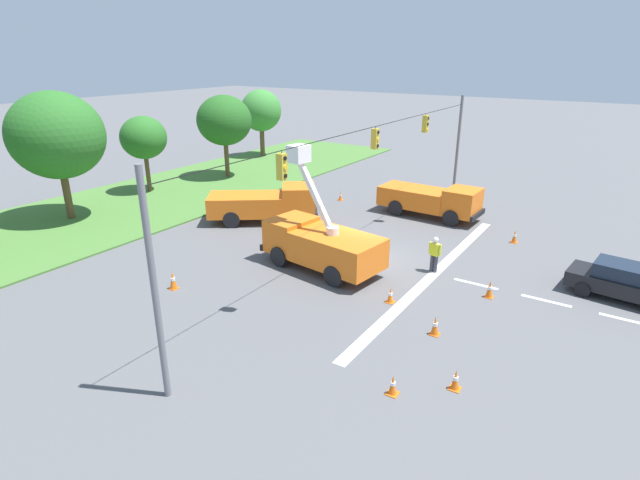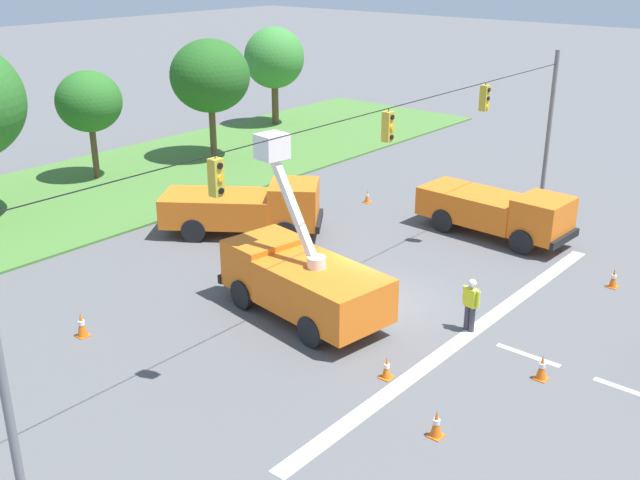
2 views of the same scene
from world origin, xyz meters
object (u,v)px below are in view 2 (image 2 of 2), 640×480
object	(u,v)px
utility_truck_support_near	(497,210)
traffic_cone_mid_left	(614,278)
traffic_cone_far_left	(542,367)
traffic_cone_lane_edge_a	(367,197)
utility_truck_support_far	(247,207)
traffic_cone_foreground_left	(387,368)
traffic_cone_foreground_right	(82,324)
traffic_cone_lane_edge_b	(436,423)
utility_truck_bucket_lift	(302,278)
tree_east_end	(274,58)
tree_east	(89,102)
tree_far_east	(210,76)
road_worker	(471,302)

from	to	relation	value
utility_truck_support_near	traffic_cone_mid_left	world-z (taller)	utility_truck_support_near
traffic_cone_far_left	traffic_cone_lane_edge_a	bearing A→B (deg)	54.27
utility_truck_support_far	traffic_cone_mid_left	size ratio (longest dim) A/B	9.43
traffic_cone_foreground_left	utility_truck_support_near	bearing A→B (deg)	13.76
traffic_cone_foreground_left	traffic_cone_foreground_right	size ratio (longest dim) A/B	0.81
traffic_cone_foreground_left	traffic_cone_lane_edge_b	size ratio (longest dim) A/B	0.89
utility_truck_bucket_lift	traffic_cone_foreground_left	size ratio (longest dim) A/B	9.50
tree_east_end	traffic_cone_far_left	size ratio (longest dim) A/B	8.47
utility_truck_support_far	traffic_cone_lane_edge_a	world-z (taller)	utility_truck_support_far
tree_east	traffic_cone_foreground_left	distance (m)	23.90
utility_truck_support_near	traffic_cone_far_left	bearing A→B (deg)	-145.89
utility_truck_bucket_lift	traffic_cone_foreground_right	xyz separation A→B (m)	(-5.51, 4.26, -0.92)
tree_east_end	traffic_cone_lane_edge_a	world-z (taller)	tree_east_end
tree_far_east	traffic_cone_lane_edge_a	bearing A→B (deg)	-93.49
utility_truck_bucket_lift	traffic_cone_lane_edge_a	distance (m)	12.05
traffic_cone_far_left	tree_east	bearing A→B (deg)	82.60
traffic_cone_foreground_left	traffic_cone_lane_edge_b	world-z (taller)	traffic_cone_lane_edge_b
traffic_cone_foreground_left	traffic_cone_mid_left	xyz separation A→B (m)	(10.14, -2.69, 0.02)
utility_truck_support_near	traffic_cone_lane_edge_b	bearing A→B (deg)	-157.96
utility_truck_bucket_lift	traffic_cone_lane_edge_b	bearing A→B (deg)	-112.28
tree_far_east	road_worker	distance (m)	23.57
road_worker	utility_truck_support_near	bearing A→B (deg)	22.34
traffic_cone_lane_edge_a	traffic_cone_mid_left	bearing A→B (deg)	-99.19
utility_truck_support_far	traffic_cone_lane_edge_b	bearing A→B (deg)	-117.15
traffic_cone_foreground_right	traffic_cone_far_left	bearing A→B (deg)	-60.29
road_worker	traffic_cone_far_left	bearing A→B (deg)	-112.46
tree_east_end	traffic_cone_lane_edge_a	size ratio (longest dim) A/B	10.70
traffic_cone_far_left	traffic_cone_foreground_right	bearing A→B (deg)	119.71
utility_truck_support_far	traffic_cone_far_left	world-z (taller)	utility_truck_support_far
tree_east	tree_far_east	size ratio (longest dim) A/B	0.84
utility_truck_support_far	traffic_cone_mid_left	bearing A→B (deg)	-71.60
utility_truck_support_far	utility_truck_support_near	bearing A→B (deg)	-51.42
traffic_cone_foreground_right	traffic_cone_far_left	world-z (taller)	traffic_cone_foreground_right
road_worker	traffic_cone_foreground_right	world-z (taller)	road_worker
traffic_cone_lane_edge_b	traffic_cone_far_left	distance (m)	4.26
tree_east_end	utility_truck_support_near	size ratio (longest dim) A/B	1.00
traffic_cone_foreground_left	traffic_cone_far_left	size ratio (longest dim) A/B	0.88
road_worker	traffic_cone_foreground_left	world-z (taller)	road_worker
traffic_cone_foreground_left	traffic_cone_mid_left	size ratio (longest dim) A/B	0.94
utility_truck_support_near	traffic_cone_foreground_right	xyz separation A→B (m)	(-16.17, 5.69, -0.72)
traffic_cone_lane_edge_b	traffic_cone_foreground_left	bearing A→B (deg)	60.30
traffic_cone_foreground_left	traffic_cone_foreground_right	world-z (taller)	traffic_cone_foreground_right
traffic_cone_foreground_right	utility_truck_bucket_lift	bearing A→B (deg)	-37.71
utility_truck_bucket_lift	road_worker	world-z (taller)	utility_truck_bucket_lift
tree_east	road_worker	xyz separation A→B (m)	(-2.16, -23.16, -3.06)
tree_far_east	traffic_cone_foreground_left	world-z (taller)	tree_far_east
tree_east	utility_truck_bucket_lift	world-z (taller)	utility_truck_bucket_lift
tree_far_east	traffic_cone_far_left	distance (m)	26.87
tree_east_end	utility_truck_support_near	xyz separation A→B (m)	(-9.39, -21.46, -3.36)
utility_truck_support_near	traffic_cone_foreground_right	size ratio (longest dim) A/B	7.89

